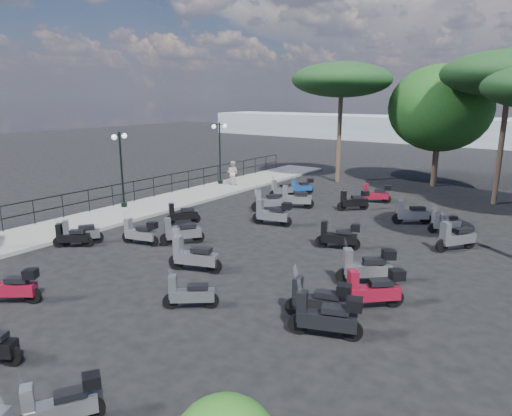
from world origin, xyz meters
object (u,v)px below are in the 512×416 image
Objects in this scene: lamp_post_1 at (121,165)px; pedestrian_far at (233,173)px; scooter_18 at (339,236)px; scooter_25 at (456,238)px; scooter_17 at (319,301)px; scooter_26 at (445,223)px; scooter_16 at (189,294)px; scooter_6 at (140,233)px; scooter_23 at (326,317)px; scooter_9 at (281,190)px; pine_0 at (510,74)px; scooter_14 at (376,194)px; scooter_5 at (11,286)px; lamp_post_2 at (220,149)px; scooter_19 at (411,214)px; scooter_21 at (60,405)px; scooter_1 at (80,234)px; scooter_3 at (268,201)px; broadleaf_tree at (440,108)px; scooter_12 at (272,214)px; pine_2 at (342,80)px; scooter_4 at (301,187)px; scooter_13 at (295,198)px; scooter_7 at (181,232)px; scooter_20 at (354,201)px; scooter_8 at (182,215)px; scooter_2 at (72,237)px; scooter_11 at (193,257)px; scooter_22 at (373,290)px.

pedestrian_far is at bearing 65.91° from lamp_post_1.
scooter_25 reaches higher than scooter_18.
scooter_17 is 1.39× the size of scooter_26.
scooter_6 is at bearing 23.58° from scooter_16.
scooter_9 is at bearing 16.01° from scooter_23.
scooter_14 is at bearing -146.96° from pine_0.
scooter_25 reaches higher than scooter_5.
scooter_25 is (15.16, -4.48, -1.84)m from lamp_post_2.
scooter_19 is 16.53m from scooter_21.
scooter_9 is at bearing -65.90° from scooter_1.
scooter_17 reaches higher than scooter_5.
scooter_3 is at bearing -19.07° from lamp_post_2.
lamp_post_1 is 0.50× the size of broadleaf_tree.
scooter_21 is at bearing 160.24° from scooter_18.
scooter_12 is 13.31m from scooter_21.
pine_2 reaches higher than scooter_5.
lamp_post_2 is at bearing 48.53° from scooter_4.
scooter_1 is at bearing 120.50° from scooter_4.
pine_2 is at bearing -13.63° from scooter_13.
pine_2 is (-5.62, -2.22, 1.72)m from broadleaf_tree.
pine_2 is (2.20, 17.89, 6.11)m from scooter_1.
scooter_7 is at bearing 132.62° from scooter_3.
broadleaf_tree is (4.12, 10.17, 4.34)m from scooter_13.
pine_0 is (8.90, 8.30, 6.17)m from scooter_3.
scooter_14 is at bearing -46.82° from scooter_5.
scooter_20 reaches higher than scooter_26.
scooter_3 is 4.49m from scooter_4.
lamp_post_1 is 2.37× the size of scooter_6.
scooter_20 is at bearing -39.20° from scooter_6.
scooter_16 is at bearing 149.15° from scooter_4.
scooter_4 is (2.25, 13.04, 0.00)m from scooter_1.
scooter_3 is 1.08× the size of scooter_8.
scooter_2 is at bearing 68.18° from scooter_25.
lamp_post_1 is at bearing 21.24° from scooter_16.
pine_2 is (-4.12, 6.69, 6.07)m from scooter_20.
scooter_4 is 0.93× the size of scooter_21.
scooter_21 is 26.61m from broadleaf_tree.
scooter_11 is 10.89m from scooter_26.
scooter_22 is at bearing 137.37° from scooter_26.
scooter_23 reaches higher than scooter_14.
scooter_13 is (3.71, 10.30, 0.09)m from scooter_2.
lamp_post_2 reaches higher than scooter_22.
scooter_14 is (9.78, 8.87, -1.81)m from lamp_post_1.
scooter_7 is at bearing 89.64° from scooter_26.
scooter_16 is (10.45, -13.73, -1.92)m from lamp_post_2.
scooter_22 is (8.26, 5.56, 0.04)m from scooter_5.
scooter_5 is at bearing -112.81° from pine_0.
scooter_3 is 0.85× the size of scooter_17.
pedestrian_far is 0.84× the size of scooter_11.
scooter_14 is 5.67m from scooter_26.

